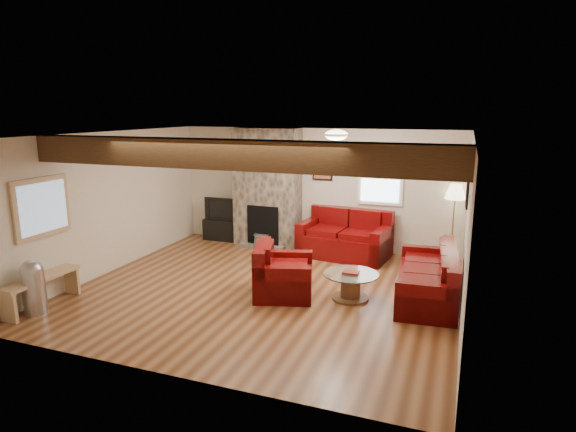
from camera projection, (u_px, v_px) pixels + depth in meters
name	position (u px, v px, depth m)	size (l,w,h in m)	color
room	(265.00, 215.00, 7.57)	(8.00, 8.00, 8.00)	brown
oak_beam	(226.00, 154.00, 6.19)	(6.00, 0.36, 0.38)	#372210
chimney_breast	(267.00, 189.00, 10.20)	(1.40, 0.67, 2.50)	#3C362E
back_window	(381.00, 178.00, 9.53)	(0.90, 0.08, 1.10)	white
hatch_window	(42.00, 207.00, 7.15)	(0.08, 1.00, 0.90)	tan
ceiling_dome	(336.00, 137.00, 7.83)	(0.40, 0.40, 0.18)	white
artwork_back	(322.00, 168.00, 9.90)	(0.42, 0.06, 0.52)	black
artwork_right	(467.00, 192.00, 6.73)	(0.06, 0.55, 0.42)	black
sofa_three	(427.00, 274.00, 7.41)	(2.03, 0.85, 0.78)	#4B0505
loveseat	(345.00, 234.00, 9.52)	(1.73, 0.99, 0.92)	#4B0505
armchair_red	(284.00, 270.00, 7.57)	(1.00, 0.88, 0.81)	#4B0505
coffee_table	(351.00, 286.00, 7.41)	(0.86, 0.86, 0.45)	#482A17
tv_cabinet	(225.00, 230.00, 10.80)	(0.94, 0.38, 0.47)	black
television	(224.00, 208.00, 10.70)	(0.87, 0.11, 0.50)	black
floor_lamp	(455.00, 196.00, 8.95)	(0.39, 0.39, 1.52)	#AA9247
pine_bench	(42.00, 292.00, 7.12)	(0.29, 1.25, 0.47)	tan
pedal_bin	(34.00, 287.00, 6.86)	(0.32, 0.32, 0.80)	#B1B1B6
coal_bucket	(261.00, 241.00, 10.12)	(0.34, 0.34, 0.32)	slate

